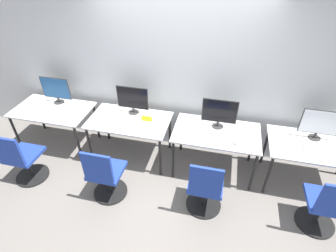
{
  "coord_description": "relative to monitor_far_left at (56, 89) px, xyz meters",
  "views": [
    {
      "loc": [
        0.69,
        -2.72,
        3.02
      ],
      "look_at": [
        0.0,
        0.15,
        0.87
      ],
      "focal_mm": 28.0,
      "sensor_mm": 36.0,
      "label": 1
    }
  ],
  "objects": [
    {
      "name": "monitor_right",
      "position": [
        2.68,
        -0.08,
        0.0
      ],
      "size": [
        0.51,
        0.17,
        0.45
      ],
      "color": "#2D2D2D",
      "rests_on": "desk_right"
    },
    {
      "name": "mouse_right",
      "position": [
        2.96,
        -0.41,
        -0.23
      ],
      "size": [
        0.06,
        0.09,
        0.03
      ],
      "color": "silver",
      "rests_on": "desk_right"
    },
    {
      "name": "monitor_far_right",
      "position": [
        4.03,
        -0.04,
        0.0
      ],
      "size": [
        0.51,
        0.17,
        0.45
      ],
      "color": "#2D2D2D",
      "rests_on": "desk_far_right"
    },
    {
      "name": "keyboard_far_left",
      "position": [
        0.0,
        -0.35,
        -0.23
      ],
      "size": [
        0.39,
        0.14,
        0.02
      ],
      "color": "silver",
      "rests_on": "desk_far_left"
    },
    {
      "name": "mouse_left",
      "position": [
        1.6,
        -0.4,
        -0.23
      ],
      "size": [
        0.06,
        0.09,
        0.03
      ],
      "color": "silver",
      "rests_on": "desk_left"
    },
    {
      "name": "placard_left",
      "position": [
        1.62,
        -0.18,
        -0.2
      ],
      "size": [
        0.16,
        0.03,
        0.08
      ],
      "color": "yellow",
      "rests_on": "desk_left"
    },
    {
      "name": "desk_far_right",
      "position": [
        4.03,
        -0.22,
        -0.32
      ],
      "size": [
        1.24,
        0.74,
        0.72
      ],
      "color": "silver",
      "rests_on": "ground_plane"
    },
    {
      "name": "office_chair_left",
      "position": [
        1.31,
        -1.11,
        -0.59
      ],
      "size": [
        0.48,
        0.48,
        0.91
      ],
      "color": "black",
      "rests_on": "ground_plane"
    },
    {
      "name": "wall_back",
      "position": [
        2.01,
        0.28,
        0.43
      ],
      "size": [
        12.0,
        0.05,
        2.8
      ],
      "color": "#B7BCC1",
      "rests_on": "ground_plane"
    },
    {
      "name": "desk_right",
      "position": [
        2.68,
        -0.22,
        -0.32
      ],
      "size": [
        1.24,
        0.74,
        0.72
      ],
      "color": "silver",
      "rests_on": "ground_plane"
    },
    {
      "name": "mouse_far_left",
      "position": [
        0.28,
        -0.32,
        -0.23
      ],
      "size": [
        0.06,
        0.09,
        0.03
      ],
      "color": "silver",
      "rests_on": "desk_far_left"
    },
    {
      "name": "monitor_far_left",
      "position": [
        0.0,
        0.0,
        0.0
      ],
      "size": [
        0.51,
        0.17,
        0.45
      ],
      "color": "#2D2D2D",
      "rests_on": "desk_far_left"
    },
    {
      "name": "office_chair_far_left",
      "position": [
        0.0,
        -1.1,
        -0.59
      ],
      "size": [
        0.48,
        0.48,
        0.91
      ],
      "color": "black",
      "rests_on": "ground_plane"
    },
    {
      "name": "ground_plane",
      "position": [
        2.01,
        -0.59,
        -0.97
      ],
      "size": [
        20.0,
        20.0,
        0.0
      ],
      "primitive_type": "plane",
      "color": "slate"
    },
    {
      "name": "keyboard_left",
      "position": [
        1.34,
        -0.39,
        -0.23
      ],
      "size": [
        0.39,
        0.14,
        0.02
      ],
      "color": "silver",
      "rests_on": "desk_left"
    },
    {
      "name": "keyboard_far_right",
      "position": [
        4.03,
        -0.35,
        -0.23
      ],
      "size": [
        0.39,
        0.14,
        0.02
      ],
      "color": "silver",
      "rests_on": "desk_far_right"
    },
    {
      "name": "office_chair_right",
      "position": [
        2.64,
        -1.02,
        -0.59
      ],
      "size": [
        0.48,
        0.48,
        0.91
      ],
      "color": "black",
      "rests_on": "ground_plane"
    },
    {
      "name": "monitor_left",
      "position": [
        1.34,
        -0.01,
        0.0
      ],
      "size": [
        0.51,
        0.17,
        0.45
      ],
      "color": "#2D2D2D",
      "rests_on": "desk_left"
    },
    {
      "name": "desk_left",
      "position": [
        1.34,
        -0.22,
        -0.32
      ],
      "size": [
        1.24,
        0.74,
        0.72
      ],
      "color": "silver",
      "rests_on": "ground_plane"
    },
    {
      "name": "office_chair_far_right",
      "position": [
        4.08,
        -0.96,
        -0.59
      ],
      "size": [
        0.48,
        0.48,
        0.91
      ],
      "color": "black",
      "rests_on": "ground_plane"
    },
    {
      "name": "keyboard_right",
      "position": [
        2.68,
        -0.4,
        -0.23
      ],
      "size": [
        0.39,
        0.14,
        0.02
      ],
      "color": "silver",
      "rests_on": "desk_right"
    },
    {
      "name": "desk_far_left",
      "position": [
        0.0,
        -0.22,
        -0.32
      ],
      "size": [
        1.24,
        0.74,
        0.72
      ],
      "color": "silver",
      "rests_on": "ground_plane"
    }
  ]
}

